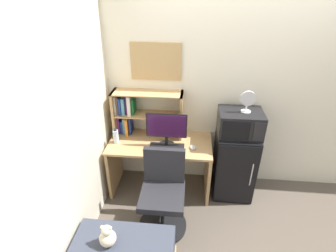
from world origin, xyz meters
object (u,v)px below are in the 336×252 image
(water_bottle, at_px, (116,136))
(desk_fan, at_px, (248,101))
(keyboard, at_px, (167,147))
(monitor, at_px, (166,128))
(wall_corkboard, at_px, (156,62))
(teddy_bear, at_px, (108,237))
(microwave, at_px, (240,123))
(hutch_bookshelf, at_px, (137,111))
(mini_fridge, at_px, (233,164))
(computer_mouse, at_px, (193,147))
(desk_chair, at_px, (163,196))

(water_bottle, height_order, desk_fan, desk_fan)
(water_bottle, bearing_deg, keyboard, -4.67)
(monitor, distance_m, wall_corkboard, 0.78)
(desk_fan, distance_m, teddy_bear, 1.95)
(water_bottle, height_order, microwave, microwave)
(hutch_bookshelf, height_order, water_bottle, hutch_bookshelf)
(desk_fan, bearing_deg, mini_fridge, 176.73)
(computer_mouse, relative_size, microwave, 0.21)
(monitor, bearing_deg, desk_chair, -88.45)
(mini_fridge, bearing_deg, keyboard, -170.00)
(wall_corkboard, bearing_deg, water_bottle, -142.14)
(mini_fridge, bearing_deg, computer_mouse, -165.68)
(water_bottle, height_order, wall_corkboard, wall_corkboard)
(computer_mouse, height_order, teddy_bear, computer_mouse)
(monitor, relative_size, desk_chair, 0.52)
(keyboard, xyz_separation_m, water_bottle, (-0.62, 0.05, 0.08))
(water_bottle, distance_m, mini_fridge, 1.50)
(microwave, xyz_separation_m, desk_chair, (-0.82, -0.61, -0.62))
(hutch_bookshelf, distance_m, monitor, 0.47)
(water_bottle, xyz_separation_m, desk_fan, (1.50, 0.09, 0.49))
(monitor, height_order, keyboard, monitor)
(keyboard, xyz_separation_m, teddy_bear, (-0.40, -1.11, -0.22))
(keyboard, bearing_deg, computer_mouse, 2.34)
(keyboard, distance_m, teddy_bear, 1.20)
(desk_chair, bearing_deg, water_bottle, 140.60)
(water_bottle, relative_size, teddy_bear, 0.85)
(desk_chair, bearing_deg, monitor, 91.55)
(monitor, height_order, wall_corkboard, wall_corkboard)
(microwave, bearing_deg, desk_fan, -6.87)
(hutch_bookshelf, bearing_deg, desk_chair, -62.04)
(computer_mouse, distance_m, water_bottle, 0.93)
(monitor, bearing_deg, desk_fan, 6.33)
(desk_chair, bearing_deg, keyboard, 90.50)
(mini_fridge, distance_m, desk_chair, 1.02)
(keyboard, bearing_deg, mini_fridge, 10.00)
(computer_mouse, distance_m, wall_corkboard, 1.08)
(keyboard, height_order, computer_mouse, computer_mouse)
(microwave, bearing_deg, teddy_bear, -134.35)
(teddy_bear, height_order, wall_corkboard, wall_corkboard)
(monitor, bearing_deg, mini_fridge, 6.87)
(hutch_bookshelf, height_order, desk_chair, hutch_bookshelf)
(wall_corkboard, bearing_deg, microwave, -14.47)
(water_bottle, height_order, teddy_bear, water_bottle)
(hutch_bookshelf, bearing_deg, keyboard, -36.70)
(mini_fridge, xyz_separation_m, wall_corkboard, (-0.99, 0.26, 1.20))
(monitor, bearing_deg, microwave, 7.07)
(mini_fridge, bearing_deg, water_bottle, -176.26)
(hutch_bookshelf, bearing_deg, mini_fridge, -7.12)
(keyboard, bearing_deg, monitor, 102.28)
(water_bottle, distance_m, microwave, 1.47)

